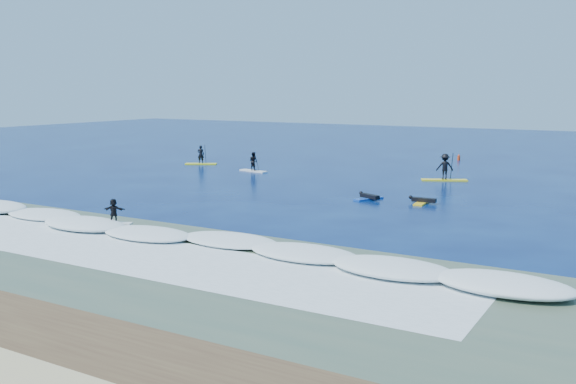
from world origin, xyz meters
The scene contains 11 objects.
ground centered at (0.00, 0.00, 0.00)m, with size 160.00×160.00×0.00m, color #031042.
shallow_water centered at (0.00, -14.00, 0.01)m, with size 90.00×13.00×0.01m, color #3D5443.
breaking_wave centered at (0.00, -10.00, 0.00)m, with size 40.00×6.00×0.30m, color white.
whitewater centered at (0.00, -13.00, 0.00)m, with size 34.00×5.00×0.02m, color silver.
sup_paddler_left centered at (-14.66, 13.70, 0.62)m, with size 2.83×1.95×1.99m.
sup_paddler_center centered at (-7.75, 11.87, 0.69)m, with size 2.72×1.16×1.86m.
sup_paddler_right centered at (7.45, 14.62, 0.91)m, with size 3.37×2.21×2.34m.
prone_paddler_near centered at (9.17, 4.52, 0.15)m, with size 1.66×2.12×0.44m.
prone_paddler_far centered at (5.85, 4.17, 0.15)m, with size 1.57×2.09×0.43m.
wave_surfer centered at (-1.82, -9.65, 0.74)m, with size 1.83×1.09×1.29m.
marker_buoy centered at (4.58, 28.77, 0.28)m, with size 0.27×0.27×0.64m.
Camera 1 is at (21.27, -32.08, 6.79)m, focal length 40.00 mm.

